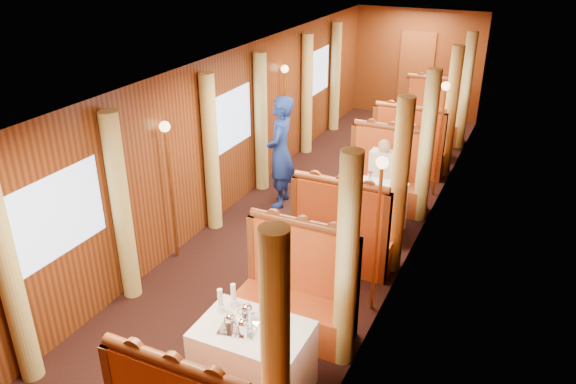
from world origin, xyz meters
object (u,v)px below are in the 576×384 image
Objects in this scene: tea_tray at (238,329)px; fruit_plate at (276,346)px; teapot_back at (247,314)px; banquette_far_aft at (432,120)px; table_near at (253,360)px; banquette_mid_fwd at (343,238)px; banquette_near_aft at (297,298)px; teapot_right at (243,329)px; rose_vase_mid at (370,176)px; banquette_mid_aft at (386,181)px; table_far at (421,137)px; rose_vase_far at (422,110)px; banquette_far_fwd at (408,151)px; table_mid at (366,209)px; passenger at (382,169)px; steward at (280,152)px; teapot_left at (230,323)px.

tea_tray is 0.44m from fruit_plate.
banquette_far_aft is at bearing 73.17° from teapot_back.
banquette_mid_fwd is (0.00, 2.49, 0.05)m from table_near.
banquette_near_aft reaches higher than teapot_back.
rose_vase_mid is (0.06, 3.61, 0.11)m from teapot_right.
banquette_mid_aft reaches higher than teapot_back.
rose_vase_far reaches higher than table_far.
teapot_right is (-0.03, -0.12, 0.44)m from table_near.
banquette_near_aft is at bearing -90.00° from banquette_far_fwd.
banquette_mid_fwd reaches higher than table_mid.
passenger is at bearing -90.00° from table_far.
table_far is 6.93m from teapot_back.
rose_vase_far reaches higher than teapot_right.
banquette_far_fwd is 6.11m from teapot_right.
banquette_near_aft and banquette_far_fwd have the same top height.
banquette_far_aft is 7.75× the size of teapot_back.
steward reaches higher than tea_tray.
passenger is at bearing 91.45° from steward.
banquette_far_fwd is 6.08m from teapot_left.
banquette_far_fwd is at bearing 77.38° from teapot_right.
banquette_far_aft is 3.94× the size of tea_tray.
banquette_mid_aft reaches higher than table_mid.
table_near is at bearing 31.47° from tea_tray.
steward reaches higher than banquette_mid_fwd.
table_near and table_mid have the same top height.
table_far is 3.57m from steward.
banquette_mid_fwd is at bearing -91.58° from rose_vase_mid.
banquette_far_fwd is 8.91× the size of teapot_left.
table_far is (0.00, 5.99, -0.05)m from banquette_near_aft.
banquette_mid_aft is 1.47m from banquette_far_fwd.
banquette_mid_fwd reaches higher than teapot_left.
banquette_far_fwd is 7.75× the size of teapot_back.
banquette_mid_aft reaches higher than table_near.
teapot_back is 0.10× the size of steward.
table_mid is 3.64m from teapot_right.
banquette_near_aft reaches higher than passenger.
table_near is 0.48m from teapot_left.
table_mid is 6.07× the size of teapot_back.
steward is at bearing -125.91° from banquette_far_fwd.
teapot_left is at bearing -92.43° from passenger.
banquette_mid_aft is 4.65m from teapot_right.
banquette_mid_aft is at bearing -90.00° from table_far.
banquette_mid_aft is at bearing 90.00° from table_near.
banquette_mid_aft and banquette_far_fwd have the same top height.
banquette_far_aft reaches higher than rose_vase_mid.
teapot_left is (-0.18, -7.08, 0.44)m from table_far.
banquette_far_fwd is 1.10m from rose_vase_far.
table_near is 5.99m from banquette_far_fwd.
teapot_back is 0.48× the size of rose_vase_far.
banquette_far_fwd is (0.00, 5.99, 0.05)m from table_near.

